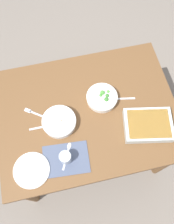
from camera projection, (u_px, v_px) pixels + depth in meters
ground_plane at (87, 142)px, 2.28m from camera, size 6.00×6.00×0.00m
dining_table at (87, 117)px, 1.68m from camera, size 1.20×0.90×0.74m
placemat at (66, 159)px, 1.47m from camera, size 0.30×0.22×0.00m
stew_bowl at (59, 122)px, 1.53m from camera, size 0.22×0.22×0.06m
broccoli_bowl at (102, 98)px, 1.60m from camera, size 0.21×0.21×0.06m
baking_dish at (148, 125)px, 1.52m from camera, size 0.34×0.27×0.06m
drink_cup at (66, 158)px, 1.44m from camera, size 0.07×0.07×0.08m
side_plate at (32, 170)px, 1.44m from camera, size 0.22×0.22×0.01m
spoon_by_stew at (47, 126)px, 1.55m from camera, size 0.18×0.03×0.01m
spoon_by_broccoli at (118, 99)px, 1.63m from camera, size 0.18×0.05×0.01m
spoon_spare at (68, 152)px, 1.48m from camera, size 0.09×0.17×0.01m
fork_on_table at (35, 113)px, 1.59m from camera, size 0.15×0.12×0.01m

